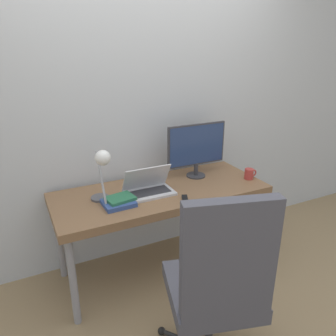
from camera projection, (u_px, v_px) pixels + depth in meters
The scene contains 10 objects.
ground_plane at pixel (180, 293), 2.46m from camera, with size 12.00×12.00×0.00m, color #937A56.
wall_back at pixel (140, 105), 2.61m from camera, with size 8.00×0.05×2.60m.
desk at pixel (161, 197), 2.51m from camera, with size 1.62×0.65×0.72m.
laptop at pixel (149, 188), 2.41m from camera, with size 0.35×0.22×0.21m.
monitor at pixel (196, 147), 2.65m from camera, with size 0.51×0.16×0.44m.
desk_lamp at pixel (102, 168), 2.14m from camera, with size 0.13×0.28×0.41m.
office_chair at pixel (218, 282), 1.68m from camera, with size 0.65×0.64×1.13m.
book_stack at pixel (119, 201), 2.24m from camera, with size 0.23×0.19×0.05m.
tv_remote at pixel (185, 200), 2.29m from camera, with size 0.10×0.16×0.02m.
mug at pixel (249, 174), 2.67m from camera, with size 0.11×0.07×0.09m.
Camera 1 is at (-0.95, -1.73, 1.75)m, focal length 35.00 mm.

